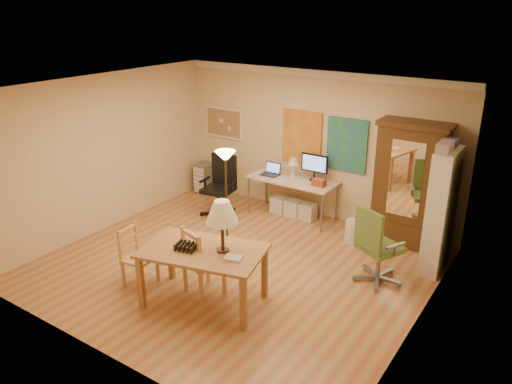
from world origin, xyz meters
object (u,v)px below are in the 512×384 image
Objects in this scene: dining_table at (210,240)px; office_chair_black at (220,200)px; office_chair_green at (376,262)px; armoire at (408,192)px; computer_desk at (295,194)px; bookshelf at (441,212)px.

dining_table is 3.00m from office_chair_black.
office_chair_green is 1.59m from armoire.
computer_desk is 0.80× the size of armoire.
office_chair_green is 0.62× the size of bookshelf.
computer_desk is 1.42× the size of office_chair_green.
office_chair_black is (-1.70, 2.39, -0.63)m from dining_table.
office_chair_black is at bearing -147.68° from computer_desk.
dining_table reaches higher than office_chair_black.
armoire is (-0.08, 1.48, 0.59)m from office_chair_green.
office_chair_green is at bearing 47.03° from dining_table.
bookshelf is at bearing 55.22° from office_chair_green.
office_chair_black is 3.39m from office_chair_green.
office_chair_black is at bearing 125.47° from dining_table.
dining_table is at bearing -54.53° from office_chair_black.
computer_desk is at bearing -177.74° from armoire.
bookshelf is (2.22, 2.60, -0.01)m from dining_table.
computer_desk is (-0.52, 3.14, -0.49)m from dining_table.
dining_table is 3.22m from computer_desk.
dining_table reaches higher than computer_desk.
bookshelf reaches higher than office_chair_black.
computer_desk is at bearing 32.32° from office_chair_black.
dining_table is at bearing -130.48° from bookshelf.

